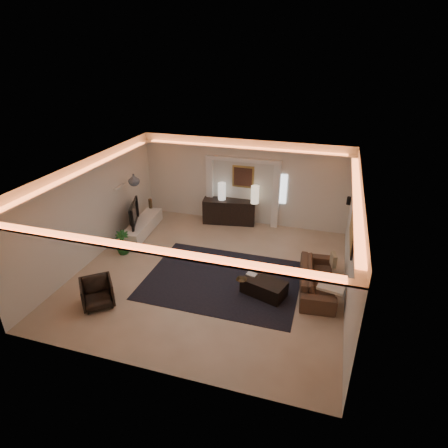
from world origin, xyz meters
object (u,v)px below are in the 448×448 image
(armchair, at_px, (97,293))
(coffee_table, at_px, (264,287))
(sofa, at_px, (317,279))
(console, at_px, (229,212))

(armchair, bearing_deg, coffee_table, -16.90)
(sofa, height_order, armchair, armchair)
(coffee_table, relative_size, armchair, 1.45)
(sofa, distance_m, armchair, 5.39)
(sofa, bearing_deg, armchair, 107.77)
(console, bearing_deg, coffee_table, -71.12)
(console, bearing_deg, sofa, -53.44)
(coffee_table, bearing_deg, armchair, -139.12)
(coffee_table, distance_m, armchair, 4.02)
(sofa, relative_size, armchair, 2.90)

